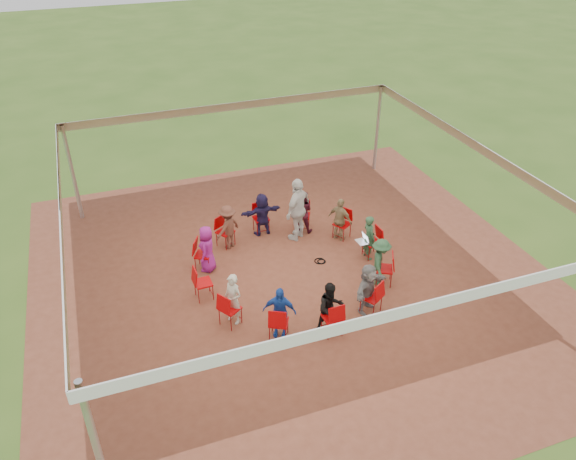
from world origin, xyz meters
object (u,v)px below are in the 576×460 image
object	(u,v)px
person_seated_4	(228,227)
chair_10	(371,297)
chair_11	(384,269)
chair_5	(203,255)
chair_2	(302,216)
laptop	(364,240)
chair_7	(230,309)
person_seated_9	(368,288)
chair_3	(261,218)
person_seated_0	(369,237)
person_seated_2	(302,212)
person_seated_3	(262,214)
person_seated_5	(207,249)
person_seated_10	(380,262)
chair_0	(372,243)
cable_coil	(320,261)
person_seated_8	(331,308)
chair_8	(279,322)
chair_1	(342,224)
chair_6	(203,283)
chair_4	(225,232)
person_seated_1	(340,220)
person_seated_6	(233,299)
person_seated_7	(279,312)
chair_9	(333,318)
standing_person	(298,209)

from	to	relation	value
person_seated_4	chair_10	bearing A→B (deg)	90.00
chair_11	person_seated_4	size ratio (longest dim) A/B	0.69
chair_11	chair_5	bearing A→B (deg)	90.00
chair_2	person_seated_4	distance (m)	2.30
person_seated_4	laptop	size ratio (longest dim) A/B	3.64
chair_7	person_seated_9	distance (m)	3.25
chair_3	person_seated_0	bearing A→B (deg)	133.50
person_seated_2	person_seated_3	distance (m)	1.16
person_seated_5	laptop	size ratio (longest dim) A/B	3.64
chair_7	person_seated_10	bearing A→B (deg)	60.87
chair_0	cable_coil	xyz separation A→B (m)	(-1.41, 0.24, -0.43)
person_seated_8	chair_8	bearing A→B (deg)	170.58
chair_1	person_seated_8	xyz separation A→B (m)	(-1.91, -3.49, 0.20)
person_seated_0	person_seated_10	distance (m)	1.16
chair_0	chair_8	size ratio (longest dim) A/B	1.00
chair_2	person_seated_5	world-z (taller)	person_seated_5
chair_3	laptop	distance (m)	3.14
chair_5	chair_6	distance (m)	1.22
person_seated_3	person_seated_5	bearing A→B (deg)	30.00
person_seated_8	person_seated_10	size ratio (longest dim) A/B	1.00
chair_4	person_seated_1	world-z (taller)	person_seated_1
chair_11	person_seated_8	size ratio (longest dim) A/B	0.69
chair_2	chair_8	size ratio (longest dim) A/B	1.00
person_seated_0	laptop	size ratio (longest dim) A/B	3.64
person_seated_6	person_seated_7	world-z (taller)	same
chair_0	chair_1	world-z (taller)	same
chair_8	person_seated_4	world-z (taller)	person_seated_4
chair_5	person_seated_6	xyz separation A→B (m)	(0.19, -2.29, 0.20)
chair_9	cable_coil	size ratio (longest dim) A/B	2.56
chair_9	person_seated_0	size ratio (longest dim) A/B	0.69
person_seated_2	cable_coil	size ratio (longest dim) A/B	3.68
chair_5	chair_4	bearing A→B (deg)	165.00
person_seated_6	person_seated_7	distance (m)	1.16
chair_7	person_seated_4	xyz separation A→B (m)	(0.80, 3.14, 0.20)
chair_2	person_seated_6	xyz separation A→B (m)	(-2.99, -3.27, 0.20)
chair_2	person_seated_3	world-z (taller)	person_seated_3
chair_11	standing_person	size ratio (longest dim) A/B	0.48
chair_3	person_seated_1	xyz separation A→B (m)	(1.98, -1.16, 0.20)
person_seated_2	standing_person	world-z (taller)	standing_person
chair_5	person_seated_2	world-z (taller)	person_seated_2
person_seated_1	person_seated_8	distance (m)	3.87
chair_9	person_seated_9	xyz separation A→B (m)	(1.10, 0.46, 0.20)
person_seated_5	standing_person	world-z (taller)	standing_person
chair_7	person_seated_3	bearing A→B (deg)	119.13
person_seated_2	person_seated_4	bearing A→B (deg)	30.00
person_seated_6	chair_6	bearing A→B (deg)	170.58
chair_7	chair_9	size ratio (longest dim) A/B	1.00
chair_5	person_seated_2	xyz separation A→B (m)	(3.12, 0.88, 0.20)
person_seated_1	person_seated_5	world-z (taller)	same
chair_3	person_seated_8	world-z (taller)	person_seated_8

